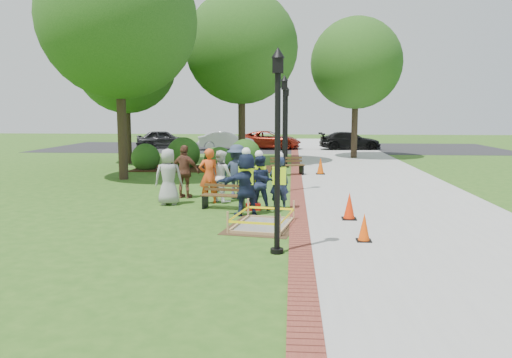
# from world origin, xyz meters

# --- Properties ---
(ground) EXTENTS (100.00, 100.00, 0.00)m
(ground) POSITION_xyz_m (0.00, 0.00, 0.00)
(ground) COLOR #285116
(ground) RESTS_ON ground
(sidewalk) EXTENTS (6.00, 60.00, 0.02)m
(sidewalk) POSITION_xyz_m (5.00, 10.00, 0.01)
(sidewalk) COLOR #9E9E99
(sidewalk) RESTS_ON ground
(brick_edging) EXTENTS (0.50, 60.00, 0.03)m
(brick_edging) POSITION_xyz_m (1.75, 10.00, 0.01)
(brick_edging) COLOR maroon
(brick_edging) RESTS_ON ground
(mulch_bed) EXTENTS (7.00, 3.00, 0.05)m
(mulch_bed) POSITION_xyz_m (-3.00, 12.00, 0.02)
(mulch_bed) COLOR #381E0F
(mulch_bed) RESTS_ON ground
(parking_lot) EXTENTS (36.00, 12.00, 0.01)m
(parking_lot) POSITION_xyz_m (0.00, 27.00, 0.00)
(parking_lot) COLOR black
(parking_lot) RESTS_ON ground
(wet_concrete_pad) EXTENTS (2.08, 2.57, 0.55)m
(wet_concrete_pad) POSITION_xyz_m (0.80, -0.57, 0.23)
(wet_concrete_pad) COLOR #47331E
(wet_concrete_pad) RESTS_ON ground
(bench_near) EXTENTS (1.42, 0.68, 0.74)m
(bench_near) POSITION_xyz_m (-0.53, 1.67, 0.24)
(bench_near) COLOR brown
(bench_near) RESTS_ON ground
(bench_far) EXTENTS (1.64, 0.98, 0.84)m
(bench_far) POSITION_xyz_m (1.35, 9.76, 0.27)
(bench_far) COLOR #503B1B
(bench_far) RESTS_ON ground
(cone_front) EXTENTS (0.34, 0.34, 0.67)m
(cone_front) POSITION_xyz_m (3.22, -1.94, 0.32)
(cone_front) COLOR black
(cone_front) RESTS_ON ground
(cone_back) EXTENTS (0.39, 0.39, 0.77)m
(cone_back) POSITION_xyz_m (3.14, 0.38, 0.37)
(cone_back) COLOR black
(cone_back) RESTS_ON ground
(cone_far) EXTENTS (0.41, 0.41, 0.81)m
(cone_far) POSITION_xyz_m (2.89, 10.20, 0.39)
(cone_far) COLOR black
(cone_far) RESTS_ON ground
(toolbox) EXTENTS (0.48, 0.35, 0.22)m
(toolbox) POSITION_xyz_m (0.39, 1.52, 0.11)
(toolbox) COLOR #AD150D
(toolbox) RESTS_ON ground
(lamp_near) EXTENTS (0.28, 0.28, 4.26)m
(lamp_near) POSITION_xyz_m (1.25, -3.00, 2.48)
(lamp_near) COLOR black
(lamp_near) RESTS_ON ground
(lamp_mid) EXTENTS (0.28, 0.28, 4.26)m
(lamp_mid) POSITION_xyz_m (1.25, 5.00, 2.48)
(lamp_mid) COLOR black
(lamp_mid) RESTS_ON ground
(lamp_far) EXTENTS (0.28, 0.28, 4.26)m
(lamp_far) POSITION_xyz_m (1.25, 13.00, 2.48)
(lamp_far) COLOR black
(lamp_far) RESTS_ON ground
(tree_left) EXTENTS (6.67, 6.67, 10.13)m
(tree_left) POSITION_xyz_m (-5.82, 7.96, 6.79)
(tree_left) COLOR #3D2D1E
(tree_left) RESTS_ON ground
(tree_back) EXTENTS (6.27, 6.27, 9.61)m
(tree_back) POSITION_xyz_m (-1.32, 15.02, 6.46)
(tree_back) COLOR #3D2D1E
(tree_back) RESTS_ON ground
(tree_right) EXTENTS (5.64, 5.64, 8.72)m
(tree_right) POSITION_xyz_m (5.46, 18.66, 5.89)
(tree_right) COLOR #3D2D1E
(tree_right) RESTS_ON ground
(tree_far) EXTENTS (5.54, 5.54, 8.37)m
(tree_far) POSITION_xyz_m (-7.70, 14.40, 5.59)
(tree_far) COLOR #3D2D1E
(tree_far) RESTS_ON ground
(shrub_a) EXTENTS (1.44, 1.44, 1.44)m
(shrub_a) POSITION_xyz_m (-5.88, 11.51, 0.00)
(shrub_a) COLOR #1A4513
(shrub_a) RESTS_ON ground
(shrub_b) EXTENTS (1.74, 1.74, 1.74)m
(shrub_b) POSITION_xyz_m (-4.14, 12.50, 0.00)
(shrub_b) COLOR #1A4513
(shrub_b) RESTS_ON ground
(shrub_c) EXTENTS (1.29, 1.29, 1.29)m
(shrub_c) POSITION_xyz_m (-2.07, 11.47, 0.00)
(shrub_c) COLOR #1A4513
(shrub_c) RESTS_ON ground
(shrub_d) EXTENTS (1.65, 1.65, 1.65)m
(shrub_d) POSITION_xyz_m (-0.90, 12.66, 0.00)
(shrub_d) COLOR #1A4513
(shrub_d) RESTS_ON ground
(shrub_e) EXTENTS (1.10, 1.10, 1.10)m
(shrub_e) POSITION_xyz_m (-2.65, 13.36, 0.00)
(shrub_e) COLOR #1A4513
(shrub_e) RESTS_ON ground
(casual_person_a) EXTENTS (0.62, 0.44, 1.80)m
(casual_person_a) POSITION_xyz_m (-2.37, 2.21, 0.90)
(casual_person_a) COLOR gray
(casual_person_a) RESTS_ON ground
(casual_person_b) EXTENTS (0.66, 0.52, 1.79)m
(casual_person_b) POSITION_xyz_m (-1.13, 2.56, 0.89)
(casual_person_b) COLOR #E74E1B
(casual_person_b) RESTS_ON ground
(casual_person_c) EXTENTS (0.64, 0.63, 1.70)m
(casual_person_c) POSITION_xyz_m (-0.77, 2.85, 0.85)
(casual_person_c) COLOR white
(casual_person_c) RESTS_ON ground
(casual_person_d) EXTENTS (0.66, 0.50, 1.82)m
(casual_person_d) POSITION_xyz_m (-2.11, 3.49, 0.91)
(casual_person_d) COLOR brown
(casual_person_d) RESTS_ON ground
(casual_person_e) EXTENTS (0.70, 0.60, 1.85)m
(casual_person_e) POSITION_xyz_m (-0.32, 3.48, 0.93)
(casual_person_e) COLOR #303B54
(casual_person_e) RESTS_ON ground
(hivis_worker_a) EXTENTS (0.67, 0.54, 1.96)m
(hivis_worker_a) POSITION_xyz_m (0.25, 0.81, 0.97)
(hivis_worker_a) COLOR #17293E
(hivis_worker_a) RESTS_ON ground
(hivis_worker_b) EXTENTS (0.57, 0.43, 1.78)m
(hivis_worker_b) POSITION_xyz_m (1.17, 1.65, 0.89)
(hivis_worker_b) COLOR #1B2048
(hivis_worker_b) RESTS_ON ground
(hivis_worker_c) EXTENTS (0.55, 0.36, 1.81)m
(hivis_worker_c) POSITION_xyz_m (0.56, 1.67, 0.90)
(hivis_worker_c) COLOR #1A1F43
(hivis_worker_c) RESTS_ON ground
(parked_car_a) EXTENTS (2.97, 5.13, 1.57)m
(parked_car_a) POSITION_xyz_m (-8.70, 25.94, 0.00)
(parked_car_a) COLOR #242326
(parked_car_a) RESTS_ON ground
(parked_car_b) EXTENTS (2.98, 5.05, 1.54)m
(parked_car_b) POSITION_xyz_m (-3.52, 24.69, 0.00)
(parked_car_b) COLOR #BABABF
(parked_car_b) RESTS_ON ground
(parked_car_c) EXTENTS (2.47, 4.87, 1.53)m
(parked_car_c) POSITION_xyz_m (-0.31, 25.63, 0.00)
(parked_car_c) COLOR maroon
(parked_car_c) RESTS_ON ground
(parked_car_d) EXTENTS (2.29, 4.66, 1.48)m
(parked_car_d) POSITION_xyz_m (5.96, 25.47, 0.00)
(parked_car_d) COLOR black
(parked_car_d) RESTS_ON ground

